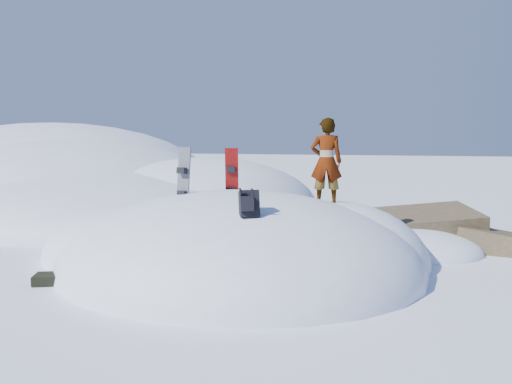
% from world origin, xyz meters
% --- Properties ---
extents(ground, '(120.00, 120.00, 0.00)m').
position_xyz_m(ground, '(0.00, 0.00, 0.00)').
color(ground, white).
rests_on(ground, ground).
extents(snow_mound, '(8.00, 6.00, 3.00)m').
position_xyz_m(snow_mound, '(-0.17, 0.24, 0.00)').
color(snow_mound, white).
rests_on(snow_mound, ground).
extents(snow_ridge, '(21.50, 18.50, 6.40)m').
position_xyz_m(snow_ridge, '(-10.43, 9.85, 0.00)').
color(snow_ridge, white).
rests_on(snow_ridge, ground).
extents(rock_outcrop, '(4.68, 4.41, 1.68)m').
position_xyz_m(rock_outcrop, '(3.72, 3.01, 0.01)').
color(rock_outcrop, brown).
rests_on(rock_outcrop, ground).
extents(snowboard_red, '(0.29, 0.23, 1.45)m').
position_xyz_m(snowboard_red, '(-0.39, 0.87, 1.59)').
color(snowboard_red, red).
rests_on(snowboard_red, snow_mound).
extents(snowboard_dark, '(0.32, 0.27, 1.50)m').
position_xyz_m(snowboard_dark, '(-1.10, -0.01, 1.59)').
color(snowboard_dark, black).
rests_on(snowboard_dark, snow_mound).
extents(backpack, '(0.40, 0.44, 0.50)m').
position_xyz_m(backpack, '(0.63, -1.44, 1.47)').
color(backpack, black).
rests_on(backpack, snow_mound).
extents(gear_pile, '(0.80, 0.62, 0.21)m').
position_xyz_m(gear_pile, '(-2.76, -1.72, 0.10)').
color(gear_pile, black).
rests_on(gear_pile, ground).
extents(person, '(0.67, 0.49, 1.68)m').
position_xyz_m(person, '(1.57, 0.77, 2.04)').
color(person, slate).
rests_on(person, snow_mound).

